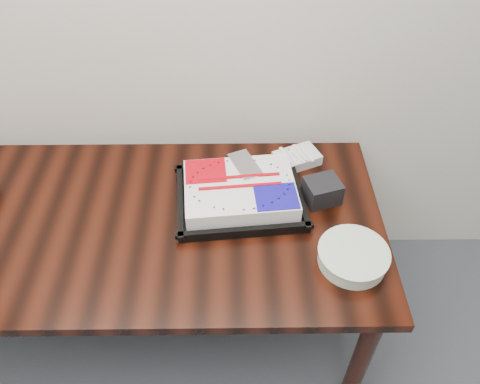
{
  "coord_description": "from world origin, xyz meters",
  "views": [
    {
      "loc": [
        0.35,
        0.83,
        2.06
      ],
      "look_at": [
        0.36,
        2.06,
        0.83
      ],
      "focal_mm": 35.0,
      "sensor_mm": 36.0,
      "label": 1
    }
  ],
  "objects_px": {
    "cake_tray": "(240,193)",
    "napkin_box": "(322,191)",
    "table": "(147,235)",
    "plate_stack": "(353,257)"
  },
  "relations": [
    {
      "from": "napkin_box",
      "to": "plate_stack",
      "type": "bearing_deg",
      "value": -77.78
    },
    {
      "from": "table",
      "to": "napkin_box",
      "type": "xyz_separation_m",
      "value": [
        0.68,
        0.1,
        0.13
      ]
    },
    {
      "from": "plate_stack",
      "to": "napkin_box",
      "type": "bearing_deg",
      "value": 102.22
    },
    {
      "from": "cake_tray",
      "to": "table",
      "type": "bearing_deg",
      "value": -165.5
    },
    {
      "from": "cake_tray",
      "to": "plate_stack",
      "type": "bearing_deg",
      "value": -37.86
    },
    {
      "from": "plate_stack",
      "to": "table",
      "type": "bearing_deg",
      "value": 164.78
    },
    {
      "from": "cake_tray",
      "to": "napkin_box",
      "type": "height_order",
      "value": "cake_tray"
    },
    {
      "from": "table",
      "to": "plate_stack",
      "type": "bearing_deg",
      "value": -15.22
    },
    {
      "from": "cake_tray",
      "to": "plate_stack",
      "type": "relative_size",
      "value": 2.09
    },
    {
      "from": "table",
      "to": "plate_stack",
      "type": "distance_m",
      "value": 0.78
    }
  ]
}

